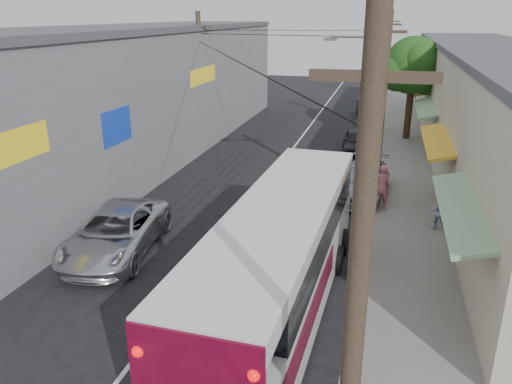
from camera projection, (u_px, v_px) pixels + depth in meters
sidewalk at (402, 164)px, 27.49m from camera, size 3.00×80.00×0.12m
building_right at (493, 105)px, 27.21m from camera, size 7.09×40.00×6.25m
building_left at (133, 93)px, 28.03m from camera, size 7.20×36.00×7.25m
utility_poles at (346, 86)px, 27.23m from camera, size 11.80×45.28×8.00m
street_tree at (414, 67)px, 31.34m from camera, size 4.40×4.00×6.60m
coach_bus at (282, 258)px, 13.29m from camera, size 2.95×11.41×3.26m
jeepney at (116, 232)px, 17.14m from camera, size 3.20×5.75×1.52m
parked_suv at (362, 181)px, 22.50m from camera, size 2.56×5.18×1.45m
parked_car_mid at (357, 142)px, 29.56m from camera, size 2.04×4.29×1.41m
parked_car_far at (366, 108)px, 40.59m from camera, size 1.92×4.11×1.31m
pedestrian_near at (382, 186)px, 20.77m from camera, size 0.72×0.51×1.88m
pedestrian_far at (438, 211)px, 18.82m from camera, size 0.70×0.56×1.42m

